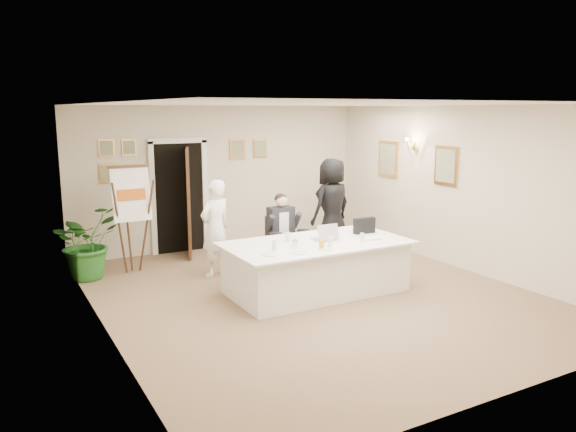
% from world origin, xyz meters
% --- Properties ---
extents(floor, '(7.00, 7.00, 0.00)m').
position_xyz_m(floor, '(0.00, 0.00, 0.00)').
color(floor, brown).
rests_on(floor, ground).
extents(ceiling, '(6.00, 7.00, 0.02)m').
position_xyz_m(ceiling, '(0.00, 0.00, 2.80)').
color(ceiling, white).
rests_on(ceiling, wall_back).
extents(wall_back, '(6.00, 0.10, 2.80)m').
position_xyz_m(wall_back, '(0.00, 3.50, 1.40)').
color(wall_back, beige).
rests_on(wall_back, floor).
extents(wall_front, '(6.00, 0.10, 2.80)m').
position_xyz_m(wall_front, '(0.00, -3.50, 1.40)').
color(wall_front, beige).
rests_on(wall_front, floor).
extents(wall_left, '(0.10, 7.00, 2.80)m').
position_xyz_m(wall_left, '(-3.00, 0.00, 1.40)').
color(wall_left, beige).
rests_on(wall_left, floor).
extents(wall_right, '(0.10, 7.00, 2.80)m').
position_xyz_m(wall_right, '(3.00, 0.00, 1.40)').
color(wall_right, beige).
rests_on(wall_right, floor).
extents(doorway, '(1.14, 0.86, 2.20)m').
position_xyz_m(doorway, '(-0.88, 3.32, 1.04)').
color(doorway, black).
rests_on(doorway, floor).
extents(pictures_back_wall, '(3.40, 0.06, 0.80)m').
position_xyz_m(pictures_back_wall, '(-0.80, 3.47, 1.85)').
color(pictures_back_wall, '#DF9D4C').
rests_on(pictures_back_wall, wall_back).
extents(pictures_right_wall, '(0.06, 2.20, 0.80)m').
position_xyz_m(pictures_right_wall, '(2.97, 1.20, 1.75)').
color(pictures_right_wall, '#DF9D4C').
rests_on(pictures_right_wall, wall_right).
extents(wall_sconce, '(0.20, 0.30, 0.24)m').
position_xyz_m(wall_sconce, '(2.90, 1.20, 2.10)').
color(wall_sconce, gold).
rests_on(wall_sconce, wall_right).
extents(conference_table, '(2.75, 1.47, 0.78)m').
position_xyz_m(conference_table, '(0.11, 0.08, 0.39)').
color(conference_table, white).
rests_on(conference_table, floor).
extents(seated_man, '(0.72, 0.75, 1.37)m').
position_xyz_m(seated_man, '(0.15, 1.24, 0.68)').
color(seated_man, black).
rests_on(seated_man, floor).
extents(flip_chart, '(0.63, 0.40, 1.80)m').
position_xyz_m(flip_chart, '(-2.08, 2.41, 0.83)').
color(flip_chart, black).
rests_on(flip_chart, floor).
extents(standing_man, '(0.68, 0.56, 1.61)m').
position_xyz_m(standing_man, '(-0.90, 1.60, 0.81)').
color(standing_man, white).
rests_on(standing_man, floor).
extents(standing_woman, '(1.00, 0.77, 1.82)m').
position_xyz_m(standing_woman, '(1.65, 2.00, 0.91)').
color(standing_woman, black).
rests_on(standing_woman, floor).
extents(potted_palm, '(1.43, 1.39, 1.21)m').
position_xyz_m(potted_palm, '(-2.80, 2.50, 0.61)').
color(potted_palm, '#215C1E').
rests_on(potted_palm, floor).
extents(laptop, '(0.36, 0.37, 0.28)m').
position_xyz_m(laptop, '(0.29, 0.16, 0.91)').
color(laptop, '#B7BABC').
rests_on(laptop, conference_table).
extents(laptop_bag, '(0.37, 0.12, 0.25)m').
position_xyz_m(laptop_bag, '(1.09, 0.22, 0.90)').
color(laptop_bag, black).
rests_on(laptop_bag, conference_table).
extents(paper_stack, '(0.29, 0.21, 0.03)m').
position_xyz_m(paper_stack, '(0.93, -0.17, 0.79)').
color(paper_stack, white).
rests_on(paper_stack, conference_table).
extents(plate_left, '(0.23, 0.23, 0.01)m').
position_xyz_m(plate_left, '(-0.85, -0.28, 0.78)').
color(plate_left, white).
rests_on(plate_left, conference_table).
extents(plate_mid, '(0.28, 0.28, 0.01)m').
position_xyz_m(plate_mid, '(-0.45, -0.38, 0.78)').
color(plate_mid, white).
rests_on(plate_mid, conference_table).
extents(plate_near, '(0.27, 0.27, 0.01)m').
position_xyz_m(plate_near, '(-0.01, -0.37, 0.78)').
color(plate_near, white).
rests_on(plate_near, conference_table).
extents(glass_a, '(0.08, 0.08, 0.14)m').
position_xyz_m(glass_a, '(-0.67, -0.05, 0.84)').
color(glass_a, silver).
rests_on(glass_a, conference_table).
extents(glass_b, '(0.08, 0.08, 0.14)m').
position_xyz_m(glass_b, '(0.12, -0.29, 0.84)').
color(glass_b, silver).
rests_on(glass_b, conference_table).
extents(glass_c, '(0.06, 0.06, 0.14)m').
position_xyz_m(glass_c, '(0.70, -0.27, 0.84)').
color(glass_c, silver).
rests_on(glass_c, conference_table).
extents(glass_d, '(0.09, 0.09, 0.14)m').
position_xyz_m(glass_d, '(-0.26, 0.32, 0.84)').
color(glass_d, silver).
rests_on(glass_d, conference_table).
extents(oj_glass, '(0.08, 0.08, 0.13)m').
position_xyz_m(oj_glass, '(-0.06, -0.33, 0.84)').
color(oj_glass, orange).
rests_on(oj_glass, conference_table).
extents(steel_jug, '(0.10, 0.10, 0.11)m').
position_xyz_m(steel_jug, '(-0.35, -0.06, 0.83)').
color(steel_jug, silver).
rests_on(steel_jug, conference_table).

